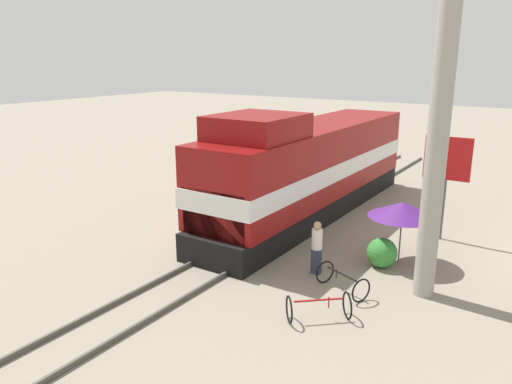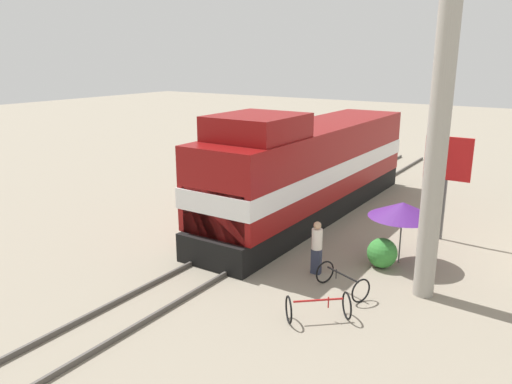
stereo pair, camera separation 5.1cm
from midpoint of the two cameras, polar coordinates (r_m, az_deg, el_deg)
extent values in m
plane|color=gray|center=(17.79, -1.56, -6.87)|extent=(120.00, 120.00, 0.00)
cube|color=#4C4742|center=(18.16, -3.43, -6.17)|extent=(0.08, 40.09, 0.15)
cube|color=#4C4742|center=(17.39, 0.39, -7.13)|extent=(0.08, 40.09, 0.15)
cube|color=black|center=(21.95, 6.43, -1.24)|extent=(2.70, 14.44, 0.99)
cube|color=maroon|center=(21.48, 6.58, 3.75)|extent=(2.94, 13.86, 2.91)
cube|color=white|center=(21.54, 6.56, 2.99)|extent=(2.98, 14.01, 0.70)
cube|color=white|center=(16.73, -2.78, -1.82)|extent=(2.50, 2.02, 1.60)
cube|color=maroon|center=(17.46, 0.22, 7.46)|extent=(2.76, 3.18, 0.85)
cylinder|color=#9E998E|center=(14.22, 20.32, 7.56)|extent=(0.58, 0.58, 10.06)
cylinder|color=#4C4C4C|center=(17.27, 16.29, -4.69)|extent=(0.05, 0.05, 1.98)
cone|color=#4C1E72|center=(17.00, 16.50, -1.95)|extent=(2.23, 2.23, 0.50)
cube|color=#595959|center=(19.91, 20.63, -1.91)|extent=(0.12, 0.12, 2.31)
cube|color=red|center=(19.46, 21.17, 3.59)|extent=(1.67, 0.08, 1.59)
sphere|color=#388C38|center=(16.93, 14.30, -6.75)|extent=(0.99, 0.99, 0.99)
cube|color=#2D3347|center=(16.09, 6.99, -7.85)|extent=(0.30, 0.20, 0.84)
cylinder|color=silver|center=(15.81, 7.08, -5.35)|extent=(0.34, 0.34, 0.66)
sphere|color=tan|center=(15.65, 7.13, -3.80)|extent=(0.24, 0.24, 0.24)
torus|color=black|center=(15.51, 7.98, -9.05)|extent=(0.32, 0.68, 0.71)
torus|color=black|center=(14.54, 11.99, -10.98)|extent=(0.32, 0.68, 0.71)
cube|color=black|center=(14.93, 9.95, -9.27)|extent=(1.20, 0.53, 0.04)
cylinder|color=black|center=(15.13, 9.24, -9.23)|extent=(0.04, 0.04, 0.30)
torus|color=black|center=(13.67, 10.45, -12.65)|extent=(0.52, 0.58, 0.73)
torus|color=black|center=(13.29, 3.87, -13.26)|extent=(0.52, 0.58, 0.73)
cube|color=#A51919|center=(13.36, 7.24, -12.17)|extent=(1.02, 0.91, 0.04)
cylinder|color=#A51919|center=(13.46, 8.38, -12.38)|extent=(0.04, 0.04, 0.31)
camera|label=1|loc=(0.03, -89.91, 0.03)|focal=35.00mm
camera|label=2|loc=(0.03, 90.09, -0.03)|focal=35.00mm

